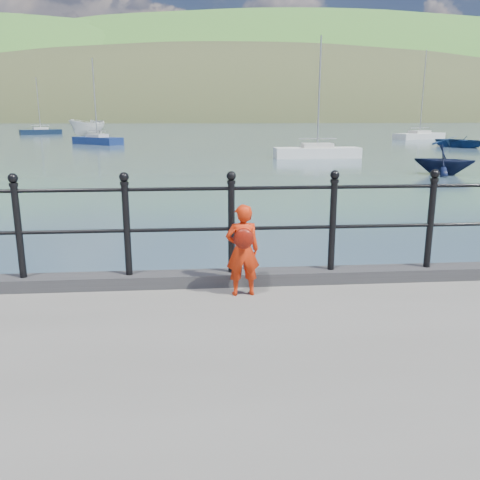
{
  "coord_description": "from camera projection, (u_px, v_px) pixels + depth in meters",
  "views": [
    {
      "loc": [
        0.21,
        -5.9,
        2.98
      ],
      "look_at": [
        0.7,
        -0.2,
        1.55
      ],
      "focal_mm": 38.0,
      "sensor_mm": 36.0,
      "label": 1
    }
  ],
  "objects": [
    {
      "name": "ground",
      "position": [
        184.0,
        356.0,
        6.41
      ],
      "size": [
        600.0,
        600.0,
        0.0
      ],
      "primitive_type": "plane",
      "color": "#2D4251",
      "rests_on": "ground"
    },
    {
      "name": "kerb",
      "position": [
        181.0,
        279.0,
        6.0
      ],
      "size": [
        60.0,
        0.3,
        0.15
      ],
      "primitive_type": "cube",
      "color": "#28282B",
      "rests_on": "quay"
    },
    {
      "name": "railing",
      "position": [
        179.0,
        217.0,
        5.82
      ],
      "size": [
        18.11,
        0.11,
        1.2
      ],
      "color": "black",
      "rests_on": "kerb"
    },
    {
      "name": "far_shore",
      "position": [
        275.0,
        167.0,
        246.46
      ],
      "size": [
        830.0,
        200.0,
        156.0
      ],
      "color": "#333A21",
      "rests_on": "ground"
    },
    {
      "name": "child",
      "position": [
        243.0,
        250.0,
        5.58
      ],
      "size": [
        0.39,
        0.32,
        1.03
      ],
      "rotation": [
        0.0,
        0.0,
        3.23
      ],
      "color": "red",
      "rests_on": "quay"
    },
    {
      "name": "launch_blue",
      "position": [
        461.0,
        141.0,
        45.4
      ],
      "size": [
        4.89,
        5.81,
        1.03
      ],
      "primitive_type": "imported",
      "rotation": [
        0.0,
        0.0,
        0.31
      ],
      "color": "navy",
      "rests_on": "ground"
    },
    {
      "name": "launch_white",
      "position": [
        88.0,
        128.0,
        64.86
      ],
      "size": [
        4.96,
        6.08,
        2.24
      ],
      "primitive_type": "imported",
      "rotation": [
        0.0,
        0.0,
        -0.57
      ],
      "color": "silver",
      "rests_on": "ground"
    },
    {
      "name": "launch_navy",
      "position": [
        444.0,
        160.0,
        25.08
      ],
      "size": [
        3.64,
        3.51,
        1.47
      ],
      "primitive_type": "imported",
      "rotation": [
        0.0,
        0.0,
        1.03
      ],
      "color": "black",
      "rests_on": "ground"
    },
    {
      "name": "sailboat_left",
      "position": [
        41.0,
        132.0,
        72.31
      ],
      "size": [
        5.78,
        3.93,
        8.0
      ],
      "rotation": [
        0.0,
        0.0,
        0.44
      ],
      "color": "black",
      "rests_on": "ground"
    },
    {
      "name": "sailboat_far",
      "position": [
        419.0,
        136.0,
        59.4
      ],
      "size": [
        7.22,
        5.14,
        10.11
      ],
      "rotation": [
        0.0,
        0.0,
        0.5
      ],
      "color": "silver",
      "rests_on": "ground"
    },
    {
      "name": "sailboat_port",
      "position": [
        98.0,
        141.0,
        49.6
      ],
      "size": [
        5.42,
        5.02,
        8.19
      ],
      "rotation": [
        0.0,
        0.0,
        -0.71
      ],
      "color": "navy",
      "rests_on": "ground"
    },
    {
      "name": "sailboat_near",
      "position": [
        317.0,
        153.0,
        34.57
      ],
      "size": [
        5.84,
        1.71,
        8.05
      ],
      "rotation": [
        0.0,
        0.0,
        0.02
      ],
      "color": "white",
      "rests_on": "ground"
    }
  ]
}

